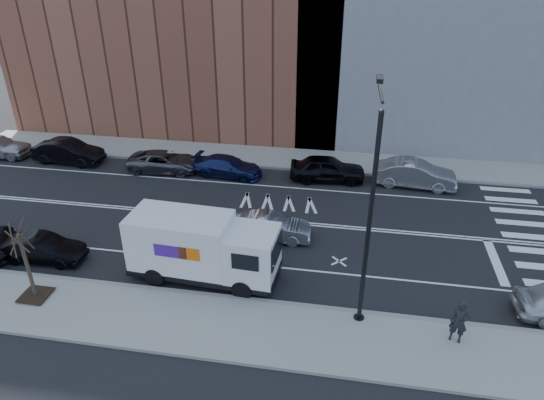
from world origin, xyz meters
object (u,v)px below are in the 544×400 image
(driving_sedan, at_px, (270,227))
(far_parked_b, at_px, (68,152))
(pedestrian, at_px, (459,322))
(fedex_van, at_px, (202,247))

(driving_sedan, bearing_deg, far_parked_b, 59.67)
(driving_sedan, bearing_deg, pedestrian, -131.16)
(fedex_van, bearing_deg, driving_sedan, 60.14)
(fedex_van, bearing_deg, pedestrian, -9.30)
(far_parked_b, xyz_separation_m, driving_sedan, (15.76, -7.52, -0.11))
(driving_sedan, xyz_separation_m, pedestrian, (8.43, -6.20, 0.39))
(fedex_van, relative_size, driving_sedan, 1.65)
(far_parked_b, bearing_deg, driving_sedan, -111.99)
(driving_sedan, distance_m, pedestrian, 10.47)
(far_parked_b, distance_m, driving_sedan, 17.46)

